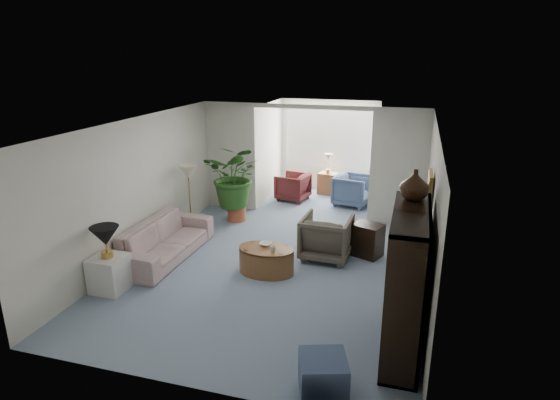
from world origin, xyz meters
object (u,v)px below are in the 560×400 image
(plant_pot, at_px, (237,213))
(cabinet_urn, at_px, (415,185))
(framed_picture, at_px, (431,189))
(floor_lamp, at_px, (188,172))
(sofa, at_px, (165,240))
(coffee_table, at_px, (266,260))
(coffee_cup, at_px, (273,249))
(table_lamp, at_px, (105,236))
(end_table, at_px, (110,274))
(ottoman, at_px, (323,374))
(sunroom_chair_maroon, at_px, (293,187))
(sunroom_table, at_px, (328,183))
(entertainment_cabinet, at_px, (406,283))
(coffee_bowl, at_px, (265,244))
(sunroom_chair_blue, at_px, (353,190))
(side_table_dark, at_px, (367,240))
(wingback_chair, at_px, (327,237))

(plant_pot, bearing_deg, cabinet_urn, -41.49)
(framed_picture, bearing_deg, floor_lamp, 161.79)
(sofa, bearing_deg, cabinet_urn, -103.93)
(coffee_table, xyz_separation_m, coffee_cup, (0.15, -0.10, 0.27))
(table_lamp, xyz_separation_m, coffee_table, (2.16, 1.26, -0.69))
(end_table, distance_m, coffee_cup, 2.60)
(cabinet_urn, bearing_deg, ottoman, -116.95)
(end_table, xyz_separation_m, sunroom_chair_maroon, (1.55, 5.32, 0.06))
(ottoman, bearing_deg, framed_picture, 67.91)
(end_table, bearing_deg, coffee_table, 30.23)
(coffee_table, xyz_separation_m, plant_pot, (-1.42, 2.26, -0.07))
(cabinet_urn, bearing_deg, sunroom_table, 110.23)
(coffee_cup, height_order, entertainment_cabinet, entertainment_cabinet)
(coffee_bowl, height_order, sunroom_table, sunroom_table)
(framed_picture, distance_m, entertainment_cabinet, 1.68)
(sunroom_chair_blue, bearing_deg, side_table_dark, -156.36)
(end_table, height_order, coffee_cup, end_table)
(floor_lamp, distance_m, entertainment_cabinet, 5.35)
(coffee_bowl, distance_m, entertainment_cabinet, 2.87)
(cabinet_urn, bearing_deg, framed_picture, 76.54)
(framed_picture, bearing_deg, sunroom_chair_blue, 111.57)
(wingback_chair, relative_size, sunroom_chair_maroon, 1.18)
(side_table_dark, height_order, sunroom_chair_maroon, sunroom_chair_maroon)
(floor_lamp, distance_m, side_table_dark, 3.83)
(table_lamp, relative_size, sunroom_chair_maroon, 0.59)
(end_table, bearing_deg, table_lamp, 0.00)
(sunroom_chair_maroon, xyz_separation_m, sunroom_table, (0.75, 0.75, -0.06))
(sunroom_chair_blue, height_order, sunroom_chair_maroon, sunroom_chair_blue)
(ottoman, bearing_deg, wingback_chair, 100.37)
(coffee_bowl, height_order, cabinet_urn, cabinet_urn)
(ottoman, xyz_separation_m, plant_pot, (-2.91, 4.84, -0.04))
(table_lamp, relative_size, plant_pot, 1.10)
(sofa, height_order, floor_lamp, floor_lamp)
(wingback_chair, height_order, ottoman, wingback_chair)
(ottoman, bearing_deg, sunroom_table, 100.39)
(cabinet_urn, bearing_deg, wingback_chair, 126.93)
(sofa, bearing_deg, sunroom_chair_maroon, -18.06)
(end_table, bearing_deg, sunroom_chair_maroon, 73.79)
(table_lamp, distance_m, cabinet_urn, 4.59)
(coffee_table, relative_size, ottoman, 1.86)
(coffee_bowl, xyz_separation_m, entertainment_cabinet, (2.33, -1.62, 0.44))
(cabinet_urn, xyz_separation_m, plant_pot, (-3.70, 3.28, -1.85))
(coffee_bowl, distance_m, cabinet_urn, 3.01)
(framed_picture, distance_m, side_table_dark, 2.10)
(framed_picture, relative_size, sunroom_chair_blue, 0.61)
(coffee_bowl, bearing_deg, coffee_cup, -45.00)
(sofa, relative_size, wingback_chair, 2.59)
(end_table, relative_size, floor_lamp, 1.56)
(sofa, relative_size, side_table_dark, 3.73)
(entertainment_cabinet, distance_m, sunroom_table, 6.71)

